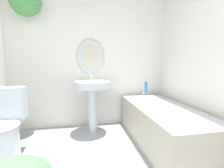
{
  "coord_description": "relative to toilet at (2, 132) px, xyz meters",
  "views": [
    {
      "loc": [
        -0.15,
        -0.15,
        1.07
      ],
      "look_at": [
        0.18,
        1.6,
        0.84
      ],
      "focal_mm": 26.0,
      "sensor_mm": 36.0,
      "label": 1
    }
  ],
  "objects": [
    {
      "name": "wall_back",
      "position": [
        0.85,
        0.88,
        1.0
      ],
      "size": [
        2.66,
        0.43,
        2.4
      ],
      "color": "silver",
      "rests_on": "ground_plane"
    },
    {
      "name": "toilet",
      "position": [
        0.0,
        0.0,
        0.0
      ],
      "size": [
        0.41,
        0.59,
        0.79
      ],
      "color": "silver",
      "rests_on": "ground_plane"
    },
    {
      "name": "shampoo_bottle",
      "position": [
        1.92,
        0.68,
        0.33
      ],
      "size": [
        0.06,
        0.06,
        0.17
      ],
      "color": "#2D84C6",
      "rests_on": "bathtub"
    },
    {
      "name": "bathtub",
      "position": [
        1.9,
        0.03,
        -0.07
      ],
      "size": [
        0.71,
        1.59,
        0.58
      ],
      "color": "#B2A893",
      "rests_on": "ground_plane"
    },
    {
      "name": "pedestal_sink",
      "position": [
        1.01,
        0.56,
        0.31
      ],
      "size": [
        0.55,
        0.55,
        0.89
      ],
      "color": "silver",
      "rests_on": "ground_plane"
    }
  ]
}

